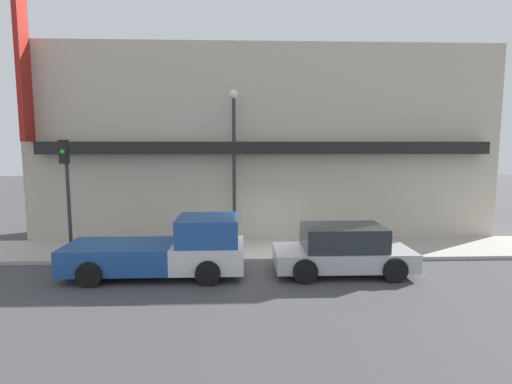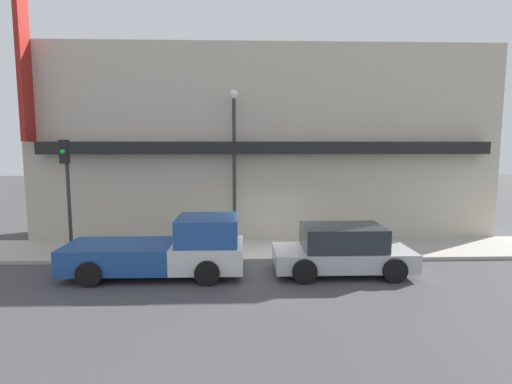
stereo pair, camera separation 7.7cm
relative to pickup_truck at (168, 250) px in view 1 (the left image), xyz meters
name	(u,v)px [view 1 (the left image)]	position (x,y,z in m)	size (l,w,h in m)	color
ground_plane	(271,262)	(3.32, 1.24, -0.81)	(80.00, 80.00, 0.00)	#424244
sidewalk	(268,249)	(3.32, 2.76, -0.75)	(36.00, 3.04, 0.13)	#ADA89E
building	(263,144)	(3.30, 5.75, 3.30)	(19.80, 3.80, 10.08)	#BCB29E
pickup_truck	(168,250)	(0.00, 0.00, 0.00)	(5.48, 2.20, 1.86)	silver
parked_car	(343,250)	(5.51, 0.00, -0.06)	(4.34, 2.09, 1.54)	#ADADB2
fire_hydrant	(193,243)	(0.53, 2.05, -0.32)	(0.18, 0.18, 0.74)	red
street_lamp	(234,149)	(2.01, 3.78, 3.08)	(0.36, 0.36, 6.10)	#2D2D2D
traffic_light	(66,178)	(-3.69, 1.57, 2.12)	(0.28, 0.42, 4.11)	#2D2D2D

